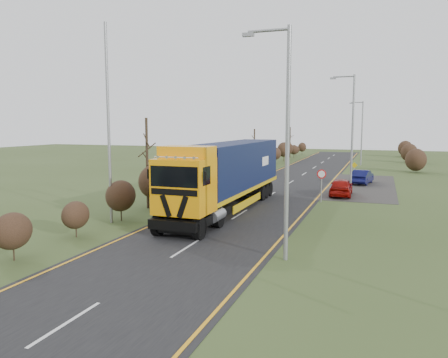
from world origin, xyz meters
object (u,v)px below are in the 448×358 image
streetlight_near (285,134)px  speed_sign (321,179)px  lorry (228,172)px  car_blue_sedan (362,177)px  car_red_hatchback (341,187)px

streetlight_near → speed_sign: bearing=91.1°
lorry → car_blue_sedan: size_ratio=4.00×
lorry → speed_sign: size_ratio=6.77×
lorry → car_blue_sedan: lorry is taller
car_red_hatchback → streetlight_near: streetlight_near is taller
car_red_hatchback → car_blue_sedan: car_red_hatchback is taller
car_red_hatchback → speed_sign: size_ratio=1.73×
car_blue_sedan → speed_sign: 11.66m
streetlight_near → speed_sign: (-0.28, 14.22, -3.56)m
lorry → car_blue_sedan: bearing=65.3°
lorry → car_red_hatchback: bearing=53.3°
streetlight_near → car_red_hatchback: bearing=87.3°
car_red_hatchback → car_blue_sedan: 8.06m
car_blue_sedan → speed_sign: (-2.37, -11.38, 1.02)m
streetlight_near → car_blue_sedan: bearing=85.3°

